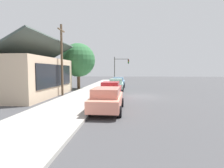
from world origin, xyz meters
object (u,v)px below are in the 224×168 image
at_px(car_cherry, 111,90).
at_px(fire_hydrant_red, 96,94).
at_px(car_skyblue, 119,82).
at_px(utility_pole_wooden, 62,59).
at_px(car_seafoam, 116,85).
at_px(traffic_light_main, 120,66).
at_px(shade_tree, 78,60).
at_px(car_coral, 107,99).

relative_size(car_cherry, fire_hydrant_red, 6.53).
relative_size(car_skyblue, fire_hydrant_red, 6.26).
height_order(utility_pole_wooden, fire_hydrant_red, utility_pole_wooden).
height_order(car_seafoam, fire_hydrant_red, car_seafoam).
relative_size(car_seafoam, traffic_light_main, 0.88).
relative_size(car_seafoam, utility_pole_wooden, 0.61).
xyz_separation_m(car_skyblue, traffic_light_main, (4.67, -0.09, 2.68)).
bearing_deg(shade_tree, car_coral, -158.14).
bearing_deg(car_cherry, utility_pole_wooden, 78.04).
relative_size(car_coral, car_skyblue, 1.10).
relative_size(car_seafoam, car_skyblue, 1.03).
distance_m(traffic_light_main, fire_hydrant_red, 18.02).
xyz_separation_m(shade_tree, traffic_light_main, (8.36, -5.75, -0.66)).
relative_size(car_coral, shade_tree, 0.74).
height_order(car_seafoam, utility_pole_wooden, utility_pole_wooden).
relative_size(car_skyblue, shade_tree, 0.68).
bearing_deg(car_seafoam, car_coral, -179.34).
height_order(car_skyblue, shade_tree, shade_tree).
xyz_separation_m(shade_tree, fire_hydrant_red, (-9.33, -4.09, -3.66)).
xyz_separation_m(utility_pole_wooden, fire_hydrant_red, (-2.36, -4.00, -3.43)).
relative_size(car_cherry, car_seafoam, 1.01).
bearing_deg(car_cherry, car_seafoam, -0.17).
bearing_deg(utility_pole_wooden, car_coral, -142.12).
bearing_deg(car_coral, shade_tree, 22.88).
height_order(car_coral, fire_hydrant_red, car_coral).
relative_size(shade_tree, traffic_light_main, 1.27).
distance_m(car_seafoam, shade_tree, 6.83).
bearing_deg(car_coral, car_cherry, 3.43).
height_order(car_cherry, car_seafoam, same).
xyz_separation_m(car_cherry, car_skyblue, (11.92, -0.23, -0.00)).
bearing_deg(shade_tree, car_seafoam, -110.13).
height_order(shade_tree, traffic_light_main, shade_tree).
height_order(car_cherry, fire_hydrant_red, car_cherry).
bearing_deg(traffic_light_main, car_seafoam, 179.15).
relative_size(shade_tree, fire_hydrant_red, 9.27).
bearing_deg(fire_hydrant_red, car_coral, -161.75).
xyz_separation_m(car_seafoam, shade_tree, (2.05, 5.59, 3.34)).
relative_size(car_coral, traffic_light_main, 0.94).
height_order(car_seafoam, shade_tree, shade_tree).
relative_size(car_coral, car_seafoam, 1.06).
bearing_deg(utility_pole_wooden, car_cherry, -103.29).
xyz_separation_m(car_cherry, fire_hydrant_red, (-1.09, 1.34, -0.32)).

